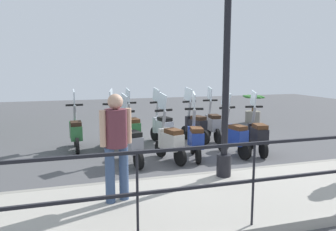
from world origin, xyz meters
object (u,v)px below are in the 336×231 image
Objects in this scene: scooter_far_1 at (195,125)px; scooter_far_2 at (162,127)px; scooter_far_0 at (213,123)px; scooter_far_3 at (132,128)px; scooter_near_4 at (131,143)px; lamp_post_near at (226,75)px; scooter_near_2 at (196,138)px; scooter_far_4 at (110,130)px; scooter_near_0 at (257,134)px; scooter_far_5 at (76,131)px; pedestrian_distant at (116,139)px; potted_palm at (253,111)px; scooter_near_3 at (170,140)px; scooter_near_1 at (234,136)px.

scooter_far_1 and scooter_far_2 have the same top height.
scooter_far_0 and scooter_far_3 have the same top height.
scooter_near_4 is 3.23m from scooter_far_0.
scooter_near_4 is 1.00× the size of scooter_far_3.
lamp_post_near is 2.26m from scooter_near_2.
scooter_near_2 is 1.00× the size of scooter_far_4.
scooter_far_4 is at bearing 97.12° from scooter_far_3.
lamp_post_near is at bearing 150.27° from scooter_far_1.
scooter_near_0 is 1.78m from scooter_far_0.
scooter_near_4 is 1.99m from scooter_far_5.
scooter_near_2 is at bearing 141.67° from scooter_far_1.
scooter_far_1 is (3.84, -2.74, -0.60)m from pedestrian_distant.
lamp_post_near reaches higher than scooter_near_0.
potted_palm is 4.00m from scooter_far_1.
lamp_post_near is 2.68× the size of scooter_near_2.
scooter_far_2 is at bearing -48.23° from scooter_near_4.
scooter_far_4 is (-0.10, 1.44, 0.00)m from scooter_far_2.
scooter_far_0 is at bearing -96.87° from scooter_far_3.
lamp_post_near reaches higher than potted_palm.
scooter_near_3 is 2.60m from scooter_far_5.
potted_palm is 0.69× the size of scooter_far_0.
lamp_post_near is at bearing -177.91° from scooter_near_3.
scooter_far_4 is (1.59, 3.38, 0.00)m from scooter_near_0.
scooter_near_0 is at bearing -46.04° from lamp_post_near.
scooter_near_1 is 1.60m from scooter_near_3.
scooter_near_2 and scooter_far_4 have the same top height.
pedestrian_distant reaches higher than scooter_far_2.
scooter_near_3 and scooter_near_4 have the same top height.
scooter_near_2 and scooter_near_3 have the same top height.
scooter_near_3 is (-0.04, 0.63, 0.00)m from scooter_near_2.
scooter_near_0 is at bearing -161.52° from scooter_far_0.
scooter_far_3 reaches higher than potted_palm.
scooter_near_0 and scooter_far_1 have the same top height.
lamp_post_near is at bearing 164.50° from scooter_far_0.
scooter_near_0 is at bearing -105.07° from scooter_near_3.
pedestrian_distant is 1.03× the size of scooter_far_0.
scooter_far_5 is (3.32, 2.51, -1.49)m from lamp_post_near.
scooter_near_1 is 2.75m from scooter_far_3.
scooter_far_0 is (1.72, -0.24, 0.00)m from scooter_near_1.
scooter_far_0 is at bearing -96.10° from scooter_far_1.
scooter_near_2 is 3.09m from scooter_far_5.
scooter_far_1 is (-0.12, 0.60, 0.00)m from scooter_far_0.
scooter_near_4 reaches higher than potted_palm.
lamp_post_near is 2.68× the size of scooter_far_2.
scooter_far_3 is at bearing 47.20° from scooter_near_2.
pedestrian_distant is at bearing 151.82° from scooter_near_4.
scooter_far_3 is (1.74, 0.55, 0.00)m from scooter_near_3.
scooter_near_2 is 1.52m from scooter_near_4.
potted_palm is at bearing -44.51° from scooter_far_0.
scooter_near_4 is at bearing 130.46° from scooter_far_2.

